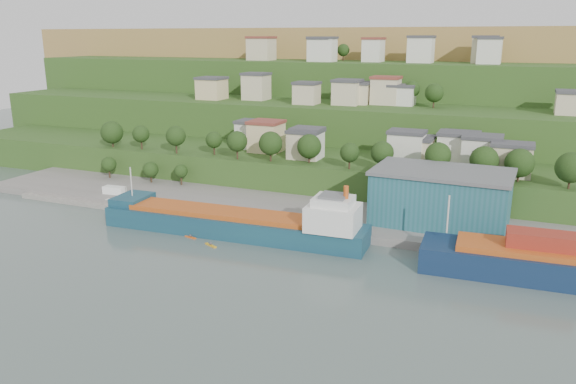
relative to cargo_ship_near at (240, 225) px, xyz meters
The scene contains 10 objects.
ground 10.07m from the cargo_ship_near, 71.05° to the right, with size 500.00×500.00×0.00m, color #4D5E5A.
quay 29.94m from the cargo_ship_near, 39.06° to the left, with size 220.00×26.00×4.00m, color slate.
pebble_beach 53.46m from the cargo_ship_near, 166.13° to the left, with size 40.00×18.00×2.40m, color slate.
hillside 159.49m from the cargo_ship_near, 88.86° to the left, with size 360.00×210.93×96.00m.
cargo_ship_near is the anchor object (origin of this frame).
warehouse 47.01m from the cargo_ship_near, 26.60° to the left, with size 31.72×20.20×12.80m.
caravan 47.16m from the cargo_ship_near, 165.32° to the left, with size 6.20×2.58×2.89m, color white.
dinghy 42.71m from the cargo_ship_near, behind, with size 4.07×1.53×0.81m, color silver.
kayak_orange 11.70m from the cargo_ship_near, 150.17° to the right, with size 3.27×1.31×0.81m.
kayak_yellow 9.29m from the cargo_ship_near, 109.65° to the right, with size 3.50×2.06×0.89m.
Camera 1 is at (53.94, -99.27, 44.34)m, focal length 35.00 mm.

